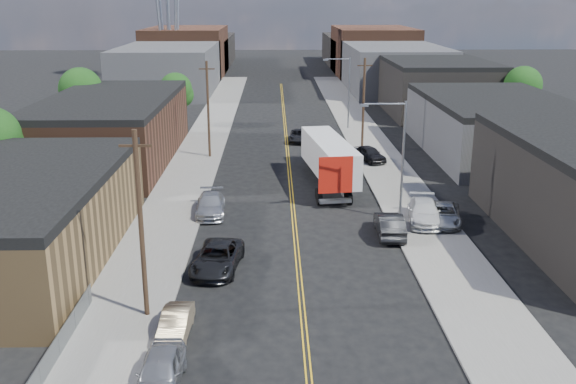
{
  "coord_description": "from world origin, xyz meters",
  "views": [
    {
      "loc": [
        -1.48,
        -20.53,
        16.08
      ],
      "look_at": [
        -0.47,
        24.17,
        2.5
      ],
      "focal_mm": 40.0,
      "sensor_mm": 36.0,
      "label": 1
    }
  ],
  "objects_px": {
    "car_right_lot_a": "(444,214)",
    "car_ahead_truck": "(299,136)",
    "car_left_d": "(211,205)",
    "car_right_lot_b": "(424,212)",
    "car_left_b": "(176,324)",
    "car_left_c": "(217,258)",
    "car_right_lot_c": "(369,154)",
    "car_right_oncoming": "(389,225)",
    "semi_truck": "(327,155)",
    "car_left_a": "(160,372)"
  },
  "relations": [
    {
      "from": "semi_truck",
      "to": "car_left_d",
      "type": "relative_size",
      "value": 3.07
    },
    {
      "from": "car_left_a",
      "to": "car_left_b",
      "type": "xyz_separation_m",
      "value": [
        0.0,
        4.48,
        -0.15
      ]
    },
    {
      "from": "car_left_a",
      "to": "car_left_c",
      "type": "distance_m",
      "value": 12.56
    },
    {
      "from": "car_right_oncoming",
      "to": "car_right_lot_b",
      "type": "relative_size",
      "value": 0.92
    },
    {
      "from": "car_left_a",
      "to": "car_right_lot_a",
      "type": "bearing_deg",
      "value": 49.71
    },
    {
      "from": "car_left_a",
      "to": "car_right_lot_b",
      "type": "height_order",
      "value": "car_right_lot_b"
    },
    {
      "from": "car_left_b",
      "to": "car_right_lot_c",
      "type": "distance_m",
      "value": 37.46
    },
    {
      "from": "car_left_b",
      "to": "car_left_d",
      "type": "xyz_separation_m",
      "value": [
        0.0,
        18.58,
        0.13
      ]
    },
    {
      "from": "car_left_c",
      "to": "car_left_d",
      "type": "bearing_deg",
      "value": 104.51
    },
    {
      "from": "car_left_b",
      "to": "car_right_oncoming",
      "type": "height_order",
      "value": "car_right_oncoming"
    },
    {
      "from": "car_left_a",
      "to": "car_left_d",
      "type": "bearing_deg",
      "value": 90.41
    },
    {
      "from": "car_right_lot_a",
      "to": "car_ahead_truck",
      "type": "bearing_deg",
      "value": 120.54
    },
    {
      "from": "car_left_d",
      "to": "car_right_lot_a",
      "type": "xyz_separation_m",
      "value": [
        17.4,
        -2.83,
        0.09
      ]
    },
    {
      "from": "car_right_lot_a",
      "to": "car_right_lot_c",
      "type": "bearing_deg",
      "value": 110.81
    },
    {
      "from": "car_left_b",
      "to": "car_left_c",
      "type": "distance_m",
      "value": 8.12
    },
    {
      "from": "semi_truck",
      "to": "car_right_oncoming",
      "type": "xyz_separation_m",
      "value": [
        3.23,
        -14.24,
        -1.56
      ]
    },
    {
      "from": "car_left_c",
      "to": "car_left_d",
      "type": "xyz_separation_m",
      "value": [
        -1.4,
        10.58,
        -0.02
      ]
    },
    {
      "from": "car_left_b",
      "to": "car_right_lot_b",
      "type": "height_order",
      "value": "car_right_lot_b"
    },
    {
      "from": "car_left_d",
      "to": "car_ahead_truck",
      "type": "xyz_separation_m",
      "value": [
        7.9,
        26.03,
        -0.08
      ]
    },
    {
      "from": "semi_truck",
      "to": "car_left_a",
      "type": "bearing_deg",
      "value": -114.45
    },
    {
      "from": "semi_truck",
      "to": "car_left_a",
      "type": "xyz_separation_m",
      "value": [
        -9.77,
        -32.35,
        -1.6
      ]
    },
    {
      "from": "semi_truck",
      "to": "car_right_lot_b",
      "type": "distance_m",
      "value": 13.47
    },
    {
      "from": "car_left_a",
      "to": "car_right_lot_a",
      "type": "relative_size",
      "value": 0.91
    },
    {
      "from": "car_right_oncoming",
      "to": "car_right_lot_c",
      "type": "relative_size",
      "value": 1.11
    },
    {
      "from": "car_right_lot_b",
      "to": "car_ahead_truck",
      "type": "height_order",
      "value": "car_right_lot_b"
    },
    {
      "from": "car_left_b",
      "to": "car_ahead_truck",
      "type": "distance_m",
      "value": 45.3
    },
    {
      "from": "semi_truck",
      "to": "car_right_lot_a",
      "type": "bearing_deg",
      "value": -65.45
    },
    {
      "from": "car_left_d",
      "to": "car_ahead_truck",
      "type": "bearing_deg",
      "value": 70.24
    },
    {
      "from": "car_left_d",
      "to": "car_right_lot_b",
      "type": "distance_m",
      "value": 16.19
    },
    {
      "from": "car_left_d",
      "to": "car_right_lot_b",
      "type": "xyz_separation_m",
      "value": [
        15.98,
        -2.58,
        0.17
      ]
    },
    {
      "from": "car_left_d",
      "to": "car_right_lot_a",
      "type": "distance_m",
      "value": 17.63
    },
    {
      "from": "car_left_c",
      "to": "car_right_oncoming",
      "type": "relative_size",
      "value": 1.13
    },
    {
      "from": "car_right_oncoming",
      "to": "car_right_lot_a",
      "type": "relative_size",
      "value": 0.99
    },
    {
      "from": "semi_truck",
      "to": "car_left_c",
      "type": "bearing_deg",
      "value": -120.49
    },
    {
      "from": "semi_truck",
      "to": "car_left_d",
      "type": "height_order",
      "value": "semi_truck"
    },
    {
      "from": "car_left_a",
      "to": "car_right_oncoming",
      "type": "xyz_separation_m",
      "value": [
        13.0,
        18.11,
        0.04
      ]
    },
    {
      "from": "car_left_c",
      "to": "car_right_lot_c",
      "type": "bearing_deg",
      "value": 70.5
    },
    {
      "from": "car_left_b",
      "to": "car_right_oncoming",
      "type": "bearing_deg",
      "value": 48.29
    },
    {
      "from": "car_right_lot_a",
      "to": "car_ahead_truck",
      "type": "relative_size",
      "value": 1.02
    },
    {
      "from": "car_right_oncoming",
      "to": "car_ahead_truck",
      "type": "distance_m",
      "value": 31.4
    },
    {
      "from": "car_left_d",
      "to": "car_right_lot_b",
      "type": "relative_size",
      "value": 0.97
    },
    {
      "from": "car_right_lot_a",
      "to": "semi_truck",
      "type": "bearing_deg",
      "value": 134.51
    },
    {
      "from": "car_left_b",
      "to": "car_right_oncoming",
      "type": "xyz_separation_m",
      "value": [
        13.0,
        13.63,
        0.19
      ]
    },
    {
      "from": "car_right_oncoming",
      "to": "car_right_lot_a",
      "type": "height_order",
      "value": "car_right_oncoming"
    },
    {
      "from": "car_right_lot_c",
      "to": "car_left_c",
      "type": "bearing_deg",
      "value": -138.47
    },
    {
      "from": "car_left_a",
      "to": "car_right_lot_c",
      "type": "distance_m",
      "value": 41.63
    },
    {
      "from": "car_left_c",
      "to": "car_right_lot_a",
      "type": "bearing_deg",
      "value": 32.83
    },
    {
      "from": "semi_truck",
      "to": "car_right_oncoming",
      "type": "bearing_deg",
      "value": -84.87
    },
    {
      "from": "car_left_a",
      "to": "car_right_lot_b",
      "type": "bearing_deg",
      "value": 52.45
    },
    {
      "from": "car_left_d",
      "to": "car_right_oncoming",
      "type": "bearing_deg",
      "value": -23.75
    }
  ]
}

